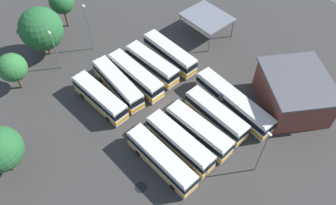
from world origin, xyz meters
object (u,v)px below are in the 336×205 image
at_px(bus_row0_slot0, 100,98).
at_px(bus_row0_slot4, 170,53).
at_px(maintenance_shelter, 207,17).
at_px(bus_row0_slot1, 118,84).
at_px(bus_row1_slot2, 199,130).
at_px(bus_row1_slot3, 216,115).
at_px(lamp_post_far_corner, 88,26).
at_px(bus_row0_slot3, 152,64).
at_px(tree_north_edge, 12,68).
at_px(tree_east_edge, 61,2).
at_px(bus_row1_slot0, 161,159).
at_px(bus_row1_slot1, 180,143).
at_px(tree_northwest, 41,29).
at_px(bus_row0_slot2, 136,75).
at_px(bus_row1_slot4, 233,102).
at_px(lamp_post_near_entrance, 262,151).
at_px(lamp_post_mid_lot, 55,49).
at_px(depot_building, 294,93).

bearing_deg(bus_row0_slot0, bus_row0_slot4, 94.38).
relative_size(bus_row0_slot0, maintenance_shelter, 1.26).
height_order(bus_row0_slot1, bus_row1_slot2, same).
height_order(bus_row1_slot3, lamp_post_far_corner, lamp_post_far_corner).
relative_size(bus_row1_slot2, bus_row1_slot3, 1.02).
xyz_separation_m(bus_row1_slot2, lamp_post_far_corner, (-26.72, -1.97, 3.28)).
xyz_separation_m(bus_row0_slot3, tree_north_edge, (-10.65, -19.19, 2.74)).
bearing_deg(tree_east_edge, lamp_post_far_corner, 2.43).
xyz_separation_m(bus_row0_slot3, lamp_post_far_corner, (-11.61, -4.96, 3.28)).
distance_m(bus_row1_slot2, tree_east_edge, 36.17).
xyz_separation_m(bus_row1_slot0, bus_row1_slot3, (-0.82, 10.93, -0.00)).
distance_m(bus_row0_slot3, bus_row0_slot4, 4.02).
relative_size(bus_row1_slot0, lamp_post_far_corner, 1.24).
height_order(bus_row1_slot0, bus_row1_slot1, same).
bearing_deg(tree_northwest, bus_row0_slot2, 27.24).
bearing_deg(bus_row1_slot4, lamp_post_near_entrance, -28.66).
xyz_separation_m(bus_row1_slot3, bus_row1_slot4, (-0.18, 3.82, 0.00)).
bearing_deg(tree_east_edge, bus_row0_slot1, -4.61).
distance_m(tree_east_edge, tree_north_edge, 17.19).
height_order(bus_row1_slot2, lamp_post_mid_lot, lamp_post_mid_lot).
xyz_separation_m(bus_row1_slot1, tree_northwest, (-30.35, -5.40, 3.79)).
bearing_deg(bus_row1_slot0, bus_row0_slot0, -177.00).
relative_size(bus_row0_slot1, bus_row1_slot2, 1.04).
height_order(bus_row0_slot1, bus_row0_slot3, same).
relative_size(bus_row0_slot4, bus_row1_slot0, 0.98).
bearing_deg(depot_building, tree_north_edge, -133.62).
relative_size(bus_row0_slot1, depot_building, 0.79).
distance_m(bus_row1_slot3, maintenance_shelter, 21.33).
xyz_separation_m(bus_row0_slot2, bus_row1_slot4, (14.07, 8.40, 0.00)).
xyz_separation_m(bus_row0_slot0, lamp_post_near_entrance, (22.95, 10.37, 2.98)).
xyz_separation_m(bus_row0_slot2, tree_east_edge, (-21.19, -1.64, 3.69)).
bearing_deg(bus_row0_slot3, bus_row1_slot0, -33.03).
relative_size(maintenance_shelter, tree_north_edge, 1.26).
relative_size(tree_east_edge, tree_northwest, 0.84).
relative_size(bus_row0_slot4, bus_row1_slot1, 1.00).
distance_m(bus_row0_slot4, bus_row1_slot1, 18.44).
bearing_deg(maintenance_shelter, lamp_post_mid_lot, -108.84).
distance_m(bus_row1_slot4, maintenance_shelter, 19.02).
relative_size(bus_row0_slot4, bus_row1_slot3, 1.06).
height_order(bus_row0_slot0, lamp_post_mid_lot, lamp_post_mid_lot).
bearing_deg(bus_row1_slot0, bus_row0_slot1, 168.81).
bearing_deg(bus_row0_slot4, tree_northwest, -133.74).
distance_m(bus_row0_slot3, maintenance_shelter, 14.49).
bearing_deg(maintenance_shelter, depot_building, -4.72).
distance_m(depot_building, tree_east_edge, 44.13).
bearing_deg(tree_north_edge, bus_row1_slot1, 26.47).
distance_m(bus_row0_slot2, bus_row1_slot3, 14.97).
height_order(bus_row1_slot3, tree_east_edge, tree_east_edge).
xyz_separation_m(bus_row1_slot4, tree_northwest, (-29.84, -16.52, 3.79)).
distance_m(maintenance_shelter, lamp_post_near_entrance, 29.63).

